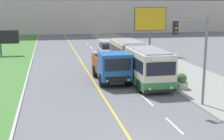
{
  "coord_description": "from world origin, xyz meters",
  "views": [
    {
      "loc": [
        -3.67,
        -11.47,
        6.26
      ],
      "look_at": [
        1.1,
        11.58,
        1.4
      ],
      "focal_mm": 50.0,
      "sensor_mm": 36.0,
      "label": 1
    }
  ],
  "objects": [
    {
      "name": "planter_round_second",
      "position": [
        6.15,
        13.5,
        0.57
      ],
      "size": [
        0.94,
        0.94,
        1.11
      ],
      "color": "#B7B2A8",
      "rests_on": "sidewalk_right"
    },
    {
      "name": "dump_truck",
      "position": [
        1.43,
        12.97,
        1.33
      ],
      "size": [
        2.48,
        6.21,
        2.62
      ],
      "color": "black",
      "rests_on": "ground_plane"
    },
    {
      "name": "planter_round_third",
      "position": [
        6.21,
        17.01,
        0.58
      ],
      "size": [
        0.93,
        0.93,
        1.14
      ],
      "color": "#B7B2A8",
      "rests_on": "sidewalk_right"
    },
    {
      "name": "billboard_large",
      "position": [
        9.16,
        26.63,
        4.42
      ],
      "size": [
        4.18,
        0.24,
        6.08
      ],
      "color": "#59595B",
      "rests_on": "ground_plane"
    },
    {
      "name": "car_distant",
      "position": [
        3.83,
        28.28,
        0.69
      ],
      "size": [
        1.8,
        4.3,
        1.45
      ],
      "color": "silver",
      "rests_on": "ground_plane"
    },
    {
      "name": "lane_marking_centre",
      "position": [
        0.38,
        2.37,
        0.0
      ],
      "size": [
        2.88,
        140.0,
        0.01
      ],
      "color": "gold",
      "rests_on": "ground_plane"
    },
    {
      "name": "city_bus",
      "position": [
        3.96,
        14.55,
        1.5
      ],
      "size": [
        2.61,
        12.12,
        2.95
      ],
      "color": "beige",
      "rests_on": "ground_plane"
    },
    {
      "name": "traffic_light_mast",
      "position": [
        5.21,
        6.04,
        3.68
      ],
      "size": [
        2.28,
        0.32,
        5.77
      ],
      "color": "slate",
      "rests_on": "ground_plane"
    },
    {
      "name": "billboard_small",
      "position": [
        -9.59,
        30.04,
        2.29
      ],
      "size": [
        4.64,
        0.24,
        3.22
      ],
      "color": "#59595B",
      "rests_on": "ground_plane"
    },
    {
      "name": "planter_round_near",
      "position": [
        6.16,
        9.99,
        0.6
      ],
      "size": [
        1.01,
        1.01,
        1.18
      ],
      "color": "#B7B2A8",
      "rests_on": "sidewalk_right"
    }
  ]
}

